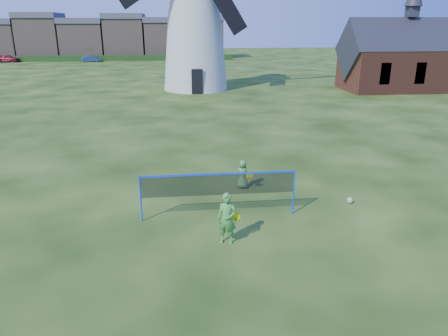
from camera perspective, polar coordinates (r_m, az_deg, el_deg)
name	(u,v)px	position (r m, az deg, el deg)	size (l,w,h in m)	color
ground	(220,215)	(13.83, -0.60, -6.59)	(220.00, 220.00, 0.00)	black
windmill	(194,20)	(41.44, -4.13, 19.84)	(13.76, 6.23, 18.91)	silver
chapel	(406,60)	(44.72, 23.89, 13.55)	(12.12, 5.88, 10.25)	brown
badminton_net	(219,185)	(13.25, -0.76, -2.39)	(5.05, 0.05, 1.55)	blue
player_girl	(227,219)	(11.84, 0.41, -7.06)	(0.74, 0.52, 1.55)	#4A9C3E
player_boy	(243,174)	(15.91, 2.63, -0.86)	(0.69, 0.56, 1.13)	#4A8641
play_ball	(350,200)	(15.37, 17.08, -4.30)	(0.22, 0.22, 0.22)	green
terraced_houses	(65,37)	(86.99, -21.21, 16.56)	(59.89, 8.40, 8.38)	#8B735C
hedge	(60,59)	(81.29, -21.79, 13.93)	(62.00, 0.80, 1.00)	#193814
car_left	(7,58)	(83.16, -27.85, 13.31)	(1.55, 3.86, 1.32)	maroon
car_right	(91,59)	(78.41, -17.93, 14.25)	(1.18, 3.38, 1.11)	navy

